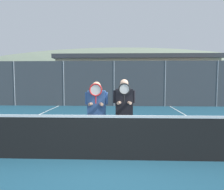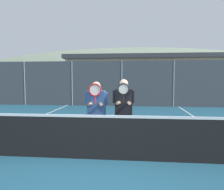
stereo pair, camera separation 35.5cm
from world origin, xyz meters
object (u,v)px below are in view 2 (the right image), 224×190
(player_leftmost, at_px, (96,107))
(car_far_left, at_px, (45,89))
(player_center_left, at_px, (124,107))
(car_left_of_center, at_px, (105,90))
(car_center, at_px, (170,90))

(player_leftmost, xyz_separation_m, car_far_left, (-6.12, 11.14, -0.07))
(player_center_left, height_order, car_far_left, car_far_left)
(player_center_left, relative_size, car_far_left, 0.38)
(car_left_of_center, distance_m, car_center, 4.84)
(player_leftmost, bearing_deg, car_center, 71.65)
(car_center, bearing_deg, car_far_left, 179.04)
(player_leftmost, height_order, car_far_left, car_far_left)
(car_left_of_center, bearing_deg, car_far_left, 178.24)
(player_leftmost, relative_size, player_center_left, 0.97)
(player_center_left, bearing_deg, car_center, 75.17)
(car_left_of_center, bearing_deg, car_center, -0.15)
(car_far_left, bearing_deg, player_center_left, -58.54)
(player_center_left, height_order, car_center, player_center_left)
(car_far_left, bearing_deg, player_leftmost, -61.25)
(car_center, bearing_deg, player_leftmost, -108.35)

